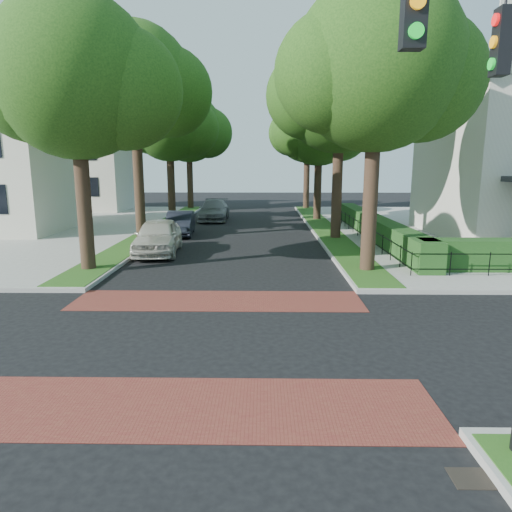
# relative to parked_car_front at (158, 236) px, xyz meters

# --- Properties ---
(ground) EXTENTS (120.00, 120.00, 0.00)m
(ground) POSITION_rel_parked_car_front_xyz_m (3.60, -10.88, -0.84)
(ground) COLOR black
(ground) RESTS_ON ground
(crosswalk_far) EXTENTS (9.00, 2.20, 0.01)m
(crosswalk_far) POSITION_rel_parked_car_front_xyz_m (3.60, -7.68, -0.83)
(crosswalk_far) COLOR maroon
(crosswalk_far) RESTS_ON ground
(crosswalk_near) EXTENTS (9.00, 2.20, 0.01)m
(crosswalk_near) POSITION_rel_parked_car_front_xyz_m (3.60, -14.08, -0.83)
(crosswalk_near) COLOR maroon
(crosswalk_near) RESTS_ON ground
(storm_drain) EXTENTS (0.65, 0.45, 0.01)m
(storm_drain) POSITION_rel_parked_car_front_xyz_m (7.90, -15.88, -0.83)
(storm_drain) COLOR black
(storm_drain) RESTS_ON ground
(grass_strip_ne) EXTENTS (1.60, 29.80, 0.02)m
(grass_strip_ne) POSITION_rel_parked_car_front_xyz_m (9.00, 8.22, -0.68)
(grass_strip_ne) COLOR #1A4A15
(grass_strip_ne) RESTS_ON sidewalk_ne
(grass_strip_nw) EXTENTS (1.60, 29.80, 0.02)m
(grass_strip_nw) POSITION_rel_parked_car_front_xyz_m (-1.80, 8.22, -0.68)
(grass_strip_nw) COLOR #1A4A15
(grass_strip_nw) RESTS_ON sidewalk_nw
(tree_right_near) EXTENTS (7.75, 6.67, 10.66)m
(tree_right_near) POSITION_rel_parked_car_front_xyz_m (9.20, -3.65, 6.79)
(tree_right_near) COLOR black
(tree_right_near) RESTS_ON sidewalk_ne
(tree_right_mid) EXTENTS (8.25, 7.09, 11.22)m
(tree_right_mid) POSITION_rel_parked_car_front_xyz_m (9.21, 4.37, 7.15)
(tree_right_mid) COLOR black
(tree_right_mid) RESTS_ON sidewalk_ne
(tree_right_far) EXTENTS (7.25, 6.23, 9.74)m
(tree_right_far) POSITION_rel_parked_car_front_xyz_m (9.20, 13.34, 6.07)
(tree_right_far) COLOR black
(tree_right_far) RESTS_ON sidewalk_ne
(tree_right_back) EXTENTS (7.50, 6.45, 10.20)m
(tree_right_back) POSITION_rel_parked_car_front_xyz_m (9.20, 22.35, 6.43)
(tree_right_back) COLOR black
(tree_right_back) RESTS_ON sidewalk_ne
(tree_left_near) EXTENTS (7.50, 6.45, 10.20)m
(tree_left_near) POSITION_rel_parked_car_front_xyz_m (-1.80, -3.65, 6.43)
(tree_left_near) COLOR black
(tree_left_near) RESTS_ON sidewalk_nw
(tree_left_mid) EXTENTS (8.00, 6.88, 11.48)m
(tree_left_mid) POSITION_rel_parked_car_front_xyz_m (-1.79, 4.36, 7.51)
(tree_left_mid) COLOR black
(tree_left_mid) RESTS_ON sidewalk_nw
(tree_left_far) EXTENTS (7.00, 6.02, 9.86)m
(tree_left_far) POSITION_rel_parked_car_front_xyz_m (-1.80, 13.33, 6.28)
(tree_left_far) COLOR black
(tree_left_far) RESTS_ON sidewalk_nw
(tree_left_back) EXTENTS (7.75, 6.66, 10.44)m
(tree_left_back) POSITION_rel_parked_car_front_xyz_m (-1.80, 22.35, 6.58)
(tree_left_back) COLOR black
(tree_left_back) RESTS_ON sidewalk_nw
(hedge_main_road) EXTENTS (1.00, 18.00, 1.20)m
(hedge_main_road) POSITION_rel_parked_car_front_xyz_m (11.30, 4.12, -0.09)
(hedge_main_road) COLOR #164016
(hedge_main_road) RESTS_ON sidewalk_ne
(fence_main_road) EXTENTS (0.06, 18.00, 0.90)m
(fence_main_road) POSITION_rel_parked_car_front_xyz_m (10.50, 4.12, -0.24)
(fence_main_road) COLOR black
(fence_main_road) RESTS_ON sidewalk_ne
(house_left_far) EXTENTS (10.00, 9.00, 10.14)m
(house_left_far) POSITION_rel_parked_car_front_xyz_m (-11.89, 21.11, 4.20)
(house_left_far) COLOR silver
(house_left_far) RESTS_ON sidewalk_nw
(parked_car_front) EXTENTS (2.33, 5.04, 1.67)m
(parked_car_front) POSITION_rel_parked_car_front_xyz_m (0.00, 0.00, 0.00)
(parked_car_front) COLOR beige
(parked_car_front) RESTS_ON ground
(parked_car_middle) EXTENTS (1.86, 4.45, 1.43)m
(parked_car_middle) POSITION_rel_parked_car_front_xyz_m (0.00, 5.87, -0.12)
(parked_car_middle) COLOR black
(parked_car_middle) RESTS_ON ground
(parked_car_rear) EXTENTS (2.20, 5.31, 1.54)m
(parked_car_rear) POSITION_rel_parked_car_front_xyz_m (1.26, 13.37, -0.07)
(parked_car_rear) COLOR slate
(parked_car_rear) RESTS_ON ground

